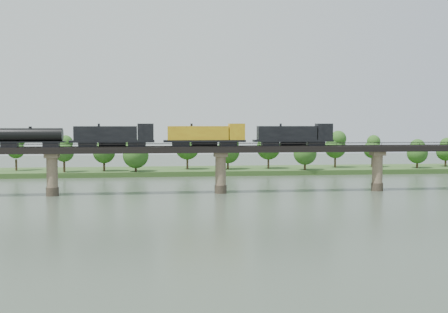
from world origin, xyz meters
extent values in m
plane|color=#334032|center=(0.00, 0.00, 0.00)|extent=(400.00, 400.00, 0.00)
cube|color=#2B4A1D|center=(0.00, 85.00, 0.80)|extent=(300.00, 24.00, 1.60)
cylinder|color=#473A2D|center=(-40.00, 30.00, 1.00)|extent=(3.00, 3.00, 2.00)
cylinder|color=#897359|center=(-40.00, 30.00, 5.50)|extent=(2.60, 2.60, 9.00)
cube|color=#897359|center=(-40.00, 30.00, 9.50)|extent=(3.20, 3.20, 1.00)
cylinder|color=#473A2D|center=(0.00, 30.00, 1.00)|extent=(3.00, 3.00, 2.00)
cylinder|color=#897359|center=(0.00, 30.00, 5.50)|extent=(2.60, 2.60, 9.00)
cube|color=#897359|center=(0.00, 30.00, 9.50)|extent=(3.20, 3.20, 1.00)
cylinder|color=#473A2D|center=(40.00, 30.00, 1.00)|extent=(3.00, 3.00, 2.00)
cylinder|color=#897359|center=(40.00, 30.00, 5.50)|extent=(2.60, 2.60, 9.00)
cube|color=#897359|center=(40.00, 30.00, 9.50)|extent=(3.20, 3.20, 1.00)
cube|color=black|center=(0.00, 30.00, 10.75)|extent=(220.00, 5.00, 1.50)
cube|color=black|center=(0.00, 29.25, 11.58)|extent=(220.00, 0.12, 0.16)
cube|color=black|center=(0.00, 30.75, 11.58)|extent=(220.00, 0.12, 0.16)
cube|color=black|center=(0.00, 27.60, 12.20)|extent=(220.00, 0.10, 0.10)
cube|color=black|center=(0.00, 32.40, 12.20)|extent=(220.00, 0.10, 0.10)
cube|color=black|center=(0.00, 27.60, 11.85)|extent=(0.08, 0.08, 0.70)
cube|color=black|center=(0.00, 32.40, 11.85)|extent=(0.08, 0.08, 0.70)
cylinder|color=#382619|center=(-60.94, 84.18, 3.46)|extent=(0.70, 0.70, 3.71)
sphere|color=#1F4C15|center=(-60.94, 84.18, 8.41)|extent=(5.67, 5.67, 5.67)
sphere|color=#1F4C15|center=(-60.94, 84.18, 11.50)|extent=(4.25, 4.25, 4.25)
cylinder|color=#382619|center=(-44.43, 76.31, 3.35)|extent=(0.70, 0.70, 3.51)
sphere|color=#1F4C15|center=(-44.43, 76.31, 8.03)|extent=(6.31, 6.31, 6.31)
sphere|color=#1F4C15|center=(-44.43, 76.31, 10.96)|extent=(4.73, 4.73, 4.73)
cylinder|color=#382619|center=(-32.24, 78.84, 3.27)|extent=(0.70, 0.70, 3.34)
sphere|color=#1F4C15|center=(-32.24, 78.84, 7.73)|extent=(7.18, 7.18, 7.18)
sphere|color=#1F4C15|center=(-32.24, 78.84, 10.52)|extent=(5.39, 5.39, 5.39)
cylinder|color=#382619|center=(-22.01, 76.15, 3.01)|extent=(0.70, 0.70, 2.83)
sphere|color=#1F4C15|center=(-22.01, 76.15, 6.78)|extent=(8.26, 8.26, 8.26)
sphere|color=#1F4C15|center=(-22.01, 76.15, 9.14)|extent=(6.19, 6.19, 6.19)
cylinder|color=#382619|center=(-5.04, 82.68, 3.58)|extent=(0.70, 0.70, 3.96)
sphere|color=#1F4C15|center=(-5.04, 82.68, 8.87)|extent=(8.07, 8.07, 8.07)
sphere|color=#1F4C15|center=(-5.04, 82.68, 12.17)|extent=(6.05, 6.05, 6.05)
cylinder|color=#382619|center=(8.52, 81.14, 3.23)|extent=(0.70, 0.70, 3.27)
sphere|color=#1F4C15|center=(8.52, 81.14, 7.59)|extent=(8.03, 8.03, 8.03)
sphere|color=#1F4C15|center=(8.52, 81.14, 10.31)|extent=(6.02, 6.02, 6.02)
cylinder|color=#382619|center=(22.65, 82.31, 3.56)|extent=(0.70, 0.70, 3.92)
sphere|color=#1F4C15|center=(22.65, 82.31, 8.79)|extent=(8.29, 8.29, 8.29)
sphere|color=#1F4C15|center=(22.65, 82.31, 12.05)|extent=(6.21, 6.21, 6.21)
cylinder|color=#382619|center=(33.59, 75.35, 3.11)|extent=(0.70, 0.70, 3.02)
sphere|color=#1F4C15|center=(33.59, 75.35, 7.15)|extent=(7.74, 7.74, 7.74)
sphere|color=#1F4C15|center=(33.59, 75.35, 9.67)|extent=(5.80, 5.80, 5.80)
cylinder|color=#382619|center=(46.81, 84.03, 3.50)|extent=(0.70, 0.70, 3.80)
sphere|color=#1F4C15|center=(46.81, 84.03, 8.56)|extent=(7.47, 7.47, 7.47)
sphere|color=#1F4C15|center=(46.81, 84.03, 11.73)|extent=(5.60, 5.60, 5.60)
cylinder|color=#382619|center=(60.48, 84.26, 3.29)|extent=(0.70, 0.70, 3.38)
sphere|color=#1F4C15|center=(60.48, 84.26, 7.80)|extent=(6.23, 6.23, 6.23)
sphere|color=#1F4C15|center=(60.48, 84.26, 10.62)|extent=(4.67, 4.67, 4.67)
cylinder|color=#382619|center=(74.35, 78.39, 2.99)|extent=(0.70, 0.70, 2.77)
sphere|color=#1F4C15|center=(74.35, 78.39, 6.68)|extent=(7.04, 7.04, 7.04)
sphere|color=#1F4C15|center=(74.35, 78.39, 8.99)|extent=(5.28, 5.28, 5.28)
cylinder|color=#382619|center=(87.62, 83.57, 3.07)|extent=(0.70, 0.70, 2.94)
sphere|color=#1F4C15|center=(87.62, 83.57, 7.00)|extent=(6.73, 6.73, 6.73)
sphere|color=#1F4C15|center=(87.62, 83.57, 9.45)|extent=(5.05, 5.05, 5.05)
cube|color=black|center=(23.82, 30.00, 12.08)|extent=(4.19, 2.51, 1.15)
cube|color=black|center=(12.30, 30.00, 12.08)|extent=(4.19, 2.51, 1.15)
cube|color=black|center=(18.06, 30.00, 12.81)|extent=(19.90, 3.14, 0.52)
cube|color=black|center=(16.49, 30.00, 14.75)|extent=(14.66, 2.83, 3.35)
cube|color=black|center=(25.91, 30.00, 15.06)|extent=(3.77, 3.14, 3.98)
cylinder|color=black|center=(18.06, 30.00, 12.23)|extent=(6.28, 1.47, 1.47)
cube|color=black|center=(1.82, 30.00, 12.08)|extent=(4.19, 2.51, 1.15)
cube|color=black|center=(-9.70, 30.00, 12.08)|extent=(4.19, 2.51, 1.15)
cube|color=black|center=(-3.94, 30.00, 12.81)|extent=(19.90, 3.14, 0.52)
cube|color=gold|center=(-5.51, 30.00, 14.75)|extent=(14.66, 2.83, 3.35)
cube|color=gold|center=(3.92, 30.00, 15.06)|extent=(3.77, 3.14, 3.98)
cylinder|color=black|center=(-3.94, 30.00, 12.23)|extent=(6.28, 1.47, 1.47)
cube|color=black|center=(-20.17, 30.00, 12.08)|extent=(4.19, 2.51, 1.15)
cube|color=black|center=(-31.69, 30.00, 12.08)|extent=(4.19, 2.51, 1.15)
cube|color=black|center=(-25.93, 30.00, 12.81)|extent=(19.90, 3.14, 0.52)
cube|color=black|center=(-27.50, 30.00, 14.75)|extent=(14.66, 2.83, 3.35)
cube|color=black|center=(-18.08, 30.00, 15.06)|extent=(3.77, 3.14, 3.98)
cylinder|color=black|center=(-25.93, 30.00, 12.23)|extent=(6.28, 1.47, 1.47)
cube|color=black|center=(-40.07, 30.00, 12.08)|extent=(3.67, 2.30, 1.15)
cube|color=black|center=(-49.49, 30.00, 12.08)|extent=(3.67, 2.30, 1.15)
cube|color=black|center=(-44.78, 30.00, 12.76)|extent=(15.71, 2.51, 0.31)
cylinder|color=black|center=(-44.78, 30.00, 14.43)|extent=(14.66, 3.14, 3.14)
cylinder|color=black|center=(-44.78, 30.00, 16.11)|extent=(0.73, 0.73, 0.52)
camera|label=1|loc=(-16.03, -105.59, 17.18)|focal=45.00mm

